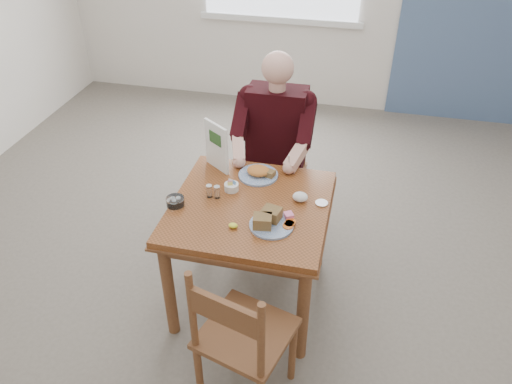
% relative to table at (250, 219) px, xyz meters
% --- Properties ---
extents(floor, '(6.00, 6.00, 0.00)m').
position_rel_table_xyz_m(floor, '(0.00, 0.00, -0.64)').
color(floor, '#62594F').
rests_on(floor, ground).
extents(lemon_wedge, '(0.05, 0.04, 0.03)m').
position_rel_table_xyz_m(lemon_wedge, '(-0.04, -0.23, 0.13)').
color(lemon_wedge, '#F0F433').
rests_on(lemon_wedge, table).
extents(napkin, '(0.11, 0.10, 0.06)m').
position_rel_table_xyz_m(napkin, '(0.28, 0.10, 0.14)').
color(napkin, white).
rests_on(napkin, table).
extents(metal_dish, '(0.08, 0.08, 0.01)m').
position_rel_table_xyz_m(metal_dish, '(0.40, 0.10, 0.12)').
color(metal_dish, silver).
rests_on(metal_dish, table).
extents(table, '(0.92, 0.92, 0.75)m').
position_rel_table_xyz_m(table, '(0.00, 0.00, 0.00)').
color(table, brown).
rests_on(table, ground).
extents(chair_far, '(0.42, 0.42, 0.95)m').
position_rel_table_xyz_m(chair_far, '(0.00, 0.80, -0.16)').
color(chair_far, brown).
rests_on(chair_far, ground).
extents(chair_near, '(0.52, 0.52, 0.95)m').
position_rel_table_xyz_m(chair_near, '(0.13, -0.72, -0.16)').
color(chair_near, brown).
rests_on(chair_near, ground).
extents(diner, '(0.53, 0.56, 1.39)m').
position_rel_table_xyz_m(diner, '(0.00, 0.71, 0.17)').
color(diner, tan).
rests_on(diner, chair_far).
extents(near_plate, '(0.26, 0.25, 0.08)m').
position_rel_table_xyz_m(near_plate, '(0.15, -0.16, 0.14)').
color(near_plate, white).
rests_on(near_plate, table).
extents(far_plate, '(0.31, 0.31, 0.07)m').
position_rel_table_xyz_m(far_plate, '(-0.01, 0.30, 0.14)').
color(far_plate, white).
rests_on(far_plate, table).
extents(caddy, '(0.11, 0.11, 0.06)m').
position_rel_table_xyz_m(caddy, '(-0.14, 0.11, 0.13)').
color(caddy, white).
rests_on(caddy, table).
extents(shakers, '(0.08, 0.04, 0.08)m').
position_rel_table_xyz_m(shakers, '(-0.23, 0.02, 0.15)').
color(shakers, white).
rests_on(shakers, table).
extents(creamer, '(0.11, 0.11, 0.05)m').
position_rel_table_xyz_m(creamer, '(-0.42, -0.10, 0.14)').
color(creamer, white).
rests_on(creamer, table).
extents(menu, '(0.18, 0.14, 0.32)m').
position_rel_table_xyz_m(menu, '(-0.29, 0.33, 0.27)').
color(menu, white).
rests_on(menu, table).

